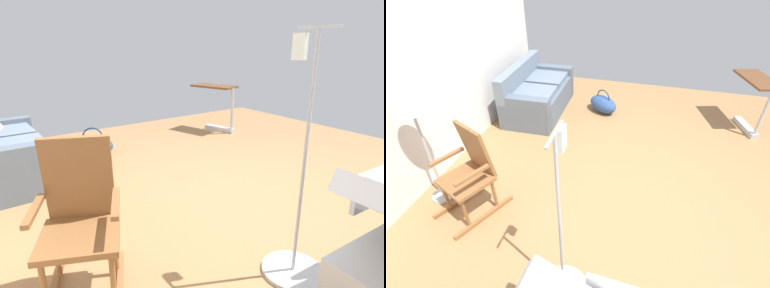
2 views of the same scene
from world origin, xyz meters
The scene contains 8 objects.
ground_plane centered at (0.00, 0.00, 0.00)m, with size 6.94×6.94×0.00m, color #9E7247.
back_wall centered at (0.00, 2.69, 1.35)m, with size 5.75×0.10×2.70m, color white.
couch centered at (1.78, 2.03, 0.31)m, with size 1.62×0.89×0.85m.
rocking_chair centered at (-0.59, 1.86, 0.50)m, with size 0.89×0.74×1.05m.
floor_lamp centered at (-0.57, 2.35, 1.23)m, with size 0.34×0.34×1.48m.
overbed_table centered at (2.09, -1.51, 0.53)m, with size 0.88×0.61×0.84m.
duffel_bag centered at (2.02, 0.88, 0.15)m, with size 0.57×0.64×0.43m.
iv_pole centered at (-1.28, 0.60, 0.25)m, with size 0.44×0.44×1.69m.
Camera 2 is at (-2.47, 0.15, 2.52)m, focal length 26.08 mm.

